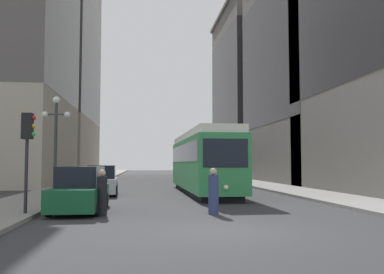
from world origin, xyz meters
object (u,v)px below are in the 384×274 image
streetcar (202,161)px  pedestrian_crossing_far (213,193)px  transit_bus (212,163)px  lamp_post_left_near (56,131)px  parked_car_left_near (102,181)px  pedestrian_crossing_near (102,194)px  parked_car_left_mid (80,191)px  traffic_light_near_left (28,136)px

streetcar → pedestrian_crossing_far: (-1.16, -10.78, -1.28)m
transit_bus → lamp_post_left_near: lamp_post_left_near is taller
parked_car_left_near → pedestrian_crossing_far: bearing=-65.5°
pedestrian_crossing_near → pedestrian_crossing_far: size_ratio=0.97×
parked_car_left_near → pedestrian_crossing_near: size_ratio=2.76×
streetcar → parked_car_left_mid: (-6.37, -9.30, -1.26)m
pedestrian_crossing_near → traffic_light_near_left: bearing=141.2°
streetcar → pedestrian_crossing_near: size_ratio=8.40×
traffic_light_near_left → transit_bus: bearing=67.8°
pedestrian_crossing_far → parked_car_left_mid: bearing=-73.4°
parked_car_left_near → parked_car_left_mid: size_ratio=0.99×
transit_bus → parked_car_left_near: 21.08m
lamp_post_left_near → streetcar: bearing=31.3°
traffic_light_near_left → lamp_post_left_near: bearing=92.1°
lamp_post_left_near → transit_bus: bearing=62.4°
streetcar → pedestrian_crossing_far: streetcar is taller
pedestrian_crossing_near → traffic_light_near_left: size_ratio=0.47×
streetcar → pedestrian_crossing_far: bearing=-96.8°
pedestrian_crossing_near → pedestrian_crossing_far: (4.22, -0.08, 0.02)m
streetcar → parked_car_left_mid: 11.34m
pedestrian_crossing_far → traffic_light_near_left: (-6.89, -0.08, 2.13)m
transit_bus → lamp_post_left_near: (-11.98, -22.94, 1.65)m
parked_car_left_mid → lamp_post_left_near: bearing=115.6°
transit_bus → lamp_post_left_near: bearing=-118.8°
streetcar → parked_car_left_mid: streetcar is taller
streetcar → transit_bus: (3.71, 17.91, -0.15)m
streetcar → transit_bus: size_ratio=1.19×
parked_car_left_near → lamp_post_left_near: 5.58m
streetcar → parked_car_left_mid: bearing=-125.1°
transit_bus → pedestrian_crossing_far: bearing=-100.8°
parked_car_left_mid → traffic_light_near_left: size_ratio=1.32×
parked_car_left_near → traffic_light_near_left: (-1.68, -10.29, 2.11)m
streetcar → traffic_light_near_left: streetcar is taller
parked_car_left_near → pedestrian_crossing_near: bearing=-86.9°
pedestrian_crossing_near → lamp_post_left_near: (-2.89, 5.67, 2.79)m
parked_car_left_near → traffic_light_near_left: bearing=-101.8°
transit_bus → pedestrian_crossing_far: size_ratio=6.88×
lamp_post_left_near → parked_car_left_near: bearing=67.0°
parked_car_left_near → traffic_light_near_left: size_ratio=1.31×
streetcar → pedestrian_crossing_near: bearing=-117.3°
pedestrian_crossing_far → lamp_post_left_near: bearing=-96.5°
transit_bus → traffic_light_near_left: size_ratio=3.35×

